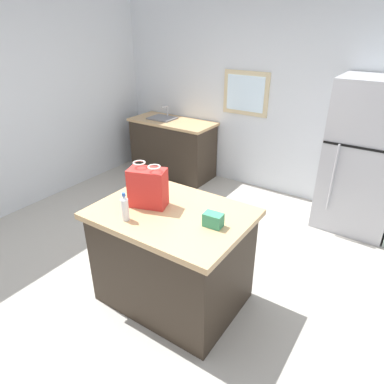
{
  "coord_description": "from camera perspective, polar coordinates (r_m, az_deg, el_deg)",
  "views": [
    {
      "loc": [
        1.62,
        -2.17,
        2.29
      ],
      "look_at": [
        0.14,
        0.05,
        0.95
      ],
      "focal_mm": 32.38,
      "sensor_mm": 36.0,
      "label": 1
    }
  ],
  "objects": [
    {
      "name": "shopping_bag",
      "position": [
        2.82,
        -7.29,
        0.76
      ],
      "size": [
        0.34,
        0.25,
        0.37
      ],
      "color": "red",
      "rests_on": "kitchen_island"
    },
    {
      "name": "sink_counter",
      "position": [
        5.59,
        -3.21,
        7.41
      ],
      "size": [
        1.34,
        0.61,
        1.07
      ],
      "color": "#33281E",
      "rests_on": "ground"
    },
    {
      "name": "back_wall",
      "position": [
        4.94,
        14.45,
        14.97
      ],
      "size": [
        5.21,
        0.13,
        2.72
      ],
      "color": "silver",
      "rests_on": "ground"
    },
    {
      "name": "refrigerator",
      "position": [
        4.41,
        26.44,
        5.1
      ],
      "size": [
        0.8,
        0.72,
        1.76
      ],
      "color": "#B7B7BC",
      "rests_on": "ground"
    },
    {
      "name": "ground",
      "position": [
        3.54,
        -2.38,
        -13.65
      ],
      "size": [
        6.25,
        6.25,
        0.0
      ],
      "primitive_type": "plane",
      "color": "#ADA89E"
    },
    {
      "name": "bottle",
      "position": [
        2.67,
        -10.99,
        -2.59
      ],
      "size": [
        0.06,
        0.06,
        0.23
      ],
      "color": "white",
      "rests_on": "kitchen_island"
    },
    {
      "name": "small_box",
      "position": [
        2.57,
        3.51,
        -4.6
      ],
      "size": [
        0.15,
        0.1,
        0.1
      ],
      "primitive_type": "cube",
      "rotation": [
        0.0,
        0.0,
        0.08
      ],
      "color": "#388E66",
      "rests_on": "kitchen_island"
    },
    {
      "name": "kitchen_island",
      "position": [
        3.04,
        -3.21,
        -10.57
      ],
      "size": [
        1.25,
        0.92,
        0.9
      ],
      "color": "#33281E",
      "rests_on": "ground"
    }
  ]
}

